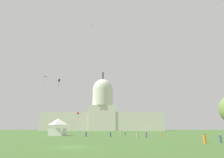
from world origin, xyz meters
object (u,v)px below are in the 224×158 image
object	(u,v)px
kite_red_low	(77,113)
kite_blue_low	(120,115)
person_teal_lawn_far_left	(125,133)
kite_lime_mid	(152,107)
person_denim_mid_center	(220,139)
person_orange_near_tree_west	(204,139)
kite_green_high	(91,25)
person_tan_edge_west	(137,135)
person_purple_aisle_center	(86,134)
person_denim_near_tent	(110,134)
person_purple_front_center	(146,135)
capitol_building	(102,113)
kite_magenta_low	(101,110)
event_tent	(57,127)
person_orange_front_right	(161,135)
person_tan_back_left	(121,133)
kite_black_mid	(59,81)
kite_gold_mid	(134,97)
kite_violet_mid	(44,77)
kite_white_mid	(67,92)

from	to	relation	value
kite_red_low	kite_blue_low	world-z (taller)	kite_blue_low
person_teal_lawn_far_left	kite_blue_low	xyz separation A→B (m)	(3.36, 118.21, 15.00)
kite_lime_mid	person_denim_mid_center	bearing A→B (deg)	-30.28
person_orange_near_tree_west	kite_red_low	distance (m)	76.00
kite_red_low	kite_green_high	size ratio (longest dim) A/B	2.89
person_tan_edge_west	person_purple_aisle_center	size ratio (longest dim) A/B	0.94
person_orange_near_tree_west	person_denim_near_tent	xyz separation A→B (m)	(-15.67, 27.23, -0.07)
person_purple_front_center	person_purple_aisle_center	distance (m)	18.79
capitol_building	kite_magenta_low	bearing A→B (deg)	-87.51
person_teal_lawn_far_left	event_tent	bearing A→B (deg)	-16.44
person_tan_edge_west	person_denim_mid_center	xyz separation A→B (m)	(11.12, -23.47, 0.03)
person_purple_front_center	person_orange_front_right	bearing A→B (deg)	-146.10
event_tent	kite_magenta_low	size ratio (longest dim) A/B	1.92
event_tent	person_denim_near_tent	xyz separation A→B (m)	(19.13, -9.10, -2.39)
capitol_building	kite_magenta_low	world-z (taller)	capitol_building
person_teal_lawn_far_left	person_tan_back_left	bearing A→B (deg)	9.94
person_purple_front_center	kite_black_mid	bearing A→B (deg)	-4.56
person_purple_front_center	kite_gold_mid	xyz separation A→B (m)	(12.23, 116.78, 30.42)
person_orange_near_tree_west	person_denim_mid_center	size ratio (longest dim) A/B	1.12
person_denim_near_tent	kite_magenta_low	distance (m)	64.57
kite_black_mid	kite_green_high	distance (m)	24.47
kite_blue_low	kite_magenta_low	world-z (taller)	kite_blue_low
kite_gold_mid	person_orange_near_tree_west	bearing A→B (deg)	-176.03
person_tan_edge_west	kite_magenta_low	distance (m)	67.89
person_tan_back_left	person_orange_near_tree_west	bearing A→B (deg)	90.55
person_orange_front_right	person_denim_mid_center	world-z (taller)	person_denim_mid_center
person_tan_back_left	kite_blue_low	world-z (taller)	kite_blue_low
person_orange_near_tree_west	person_purple_front_center	xyz separation A→B (m)	(-5.50, 22.26, 0.02)
person_purple_aisle_center	kite_gold_mid	size ratio (longest dim) A/B	0.52
kite_blue_low	kite_green_high	world-z (taller)	kite_green_high
person_orange_front_right	person_tan_back_left	size ratio (longest dim) A/B	0.89
person_purple_front_center	person_denim_mid_center	xyz separation A→B (m)	(9.04, -20.58, -0.10)
kite_lime_mid	kite_violet_mid	bearing A→B (deg)	-73.92
person_tan_edge_west	kite_magenta_low	size ratio (longest dim) A/B	0.47
kite_blue_low	kite_violet_mid	world-z (taller)	kite_violet_mid
person_denim_near_tent	kite_white_mid	xyz separation A→B (m)	(-30.93, 67.29, 27.04)
person_purple_front_center	person_purple_aisle_center	world-z (taller)	person_purple_front_center
person_purple_front_center	kite_black_mid	distance (m)	37.99
kite_lime_mid	kite_gold_mid	size ratio (longest dim) A/B	1.06
person_purple_aisle_center	kite_black_mid	bearing A→B (deg)	152.90
kite_blue_low	person_purple_front_center	bearing A→B (deg)	-47.93
person_purple_aisle_center	kite_red_low	world-z (taller)	kite_red_low
kite_green_high	kite_lime_mid	bearing A→B (deg)	-151.36
person_denim_near_tent	person_tan_edge_west	bearing A→B (deg)	106.40
person_denim_near_tent	kite_lime_mid	world-z (taller)	kite_lime_mid
event_tent	person_purple_aisle_center	xyz separation A→B (m)	(11.44, -8.21, -2.37)
person_denim_mid_center	kite_red_low	world-z (taller)	kite_red_low
kite_white_mid	capitol_building	bearing A→B (deg)	-89.16
person_denim_near_tent	person_tan_back_left	bearing A→B (deg)	-166.28
person_orange_front_right	kite_lime_mid	size ratio (longest dim) A/B	0.46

